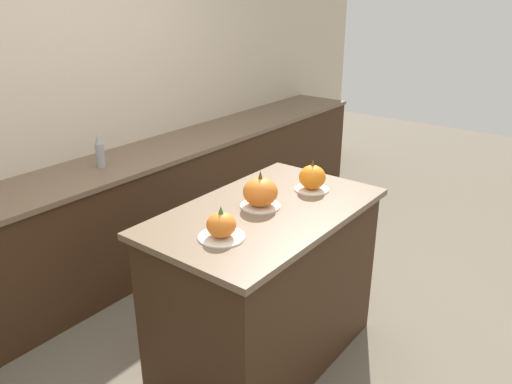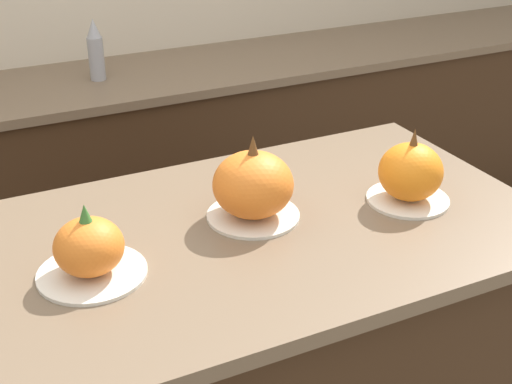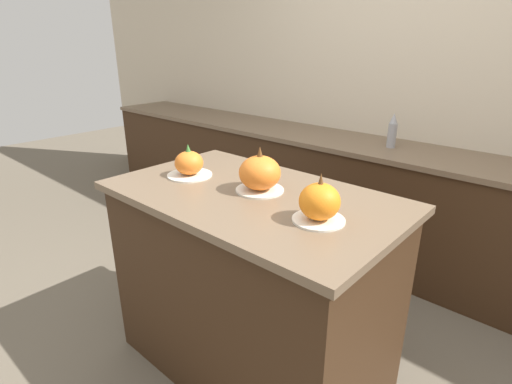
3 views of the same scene
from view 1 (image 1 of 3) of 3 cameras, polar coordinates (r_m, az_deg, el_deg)
name	(u,v)px [view 1 (image 1 of 3)]	position (r m, az deg, el deg)	size (l,w,h in m)	color
ground_plane	(265,354)	(3.14, 1.01, -18.05)	(12.00, 12.00, 0.00)	#665B4C
wall_back	(66,109)	(3.80, -20.85, 8.90)	(8.00, 0.06, 2.50)	beige
kitchen_island	(265,286)	(2.86, 1.07, -10.69)	(1.32, 0.78, 0.96)	#382314
back_counter	(109,224)	(3.79, -16.50, -3.55)	(6.00, 0.60, 0.88)	#382314
pumpkin_cake_left	(221,226)	(2.32, -3.99, -3.95)	(0.22, 0.22, 0.16)	silver
pumpkin_cake_center	(260,193)	(2.63, 0.50, -0.09)	(0.22, 0.22, 0.20)	silver
pumpkin_cake_right	(312,178)	(2.87, 6.44, 1.58)	(0.20, 0.20, 0.19)	silver
bottle_tall	(100,151)	(3.60, -17.41, 4.50)	(0.06, 0.06, 0.24)	#99999E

